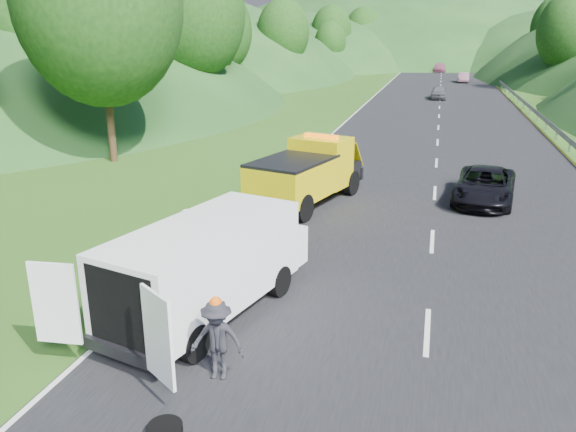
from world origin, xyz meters
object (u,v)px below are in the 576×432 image
(woman, at_px, (192,266))
(child, at_px, (260,266))
(passing_suv, at_px, (483,202))
(suitcase, at_px, (156,247))
(worker, at_px, (219,378))
(tow_truck, at_px, (307,172))
(white_van, at_px, (209,263))

(woman, xyz_separation_m, child, (1.92, 0.52, 0.00))
(child, bearing_deg, passing_suv, 60.98)
(passing_suv, bearing_deg, woman, -125.94)
(woman, height_order, suitcase, woman)
(child, relative_size, worker, 0.54)
(tow_truck, relative_size, passing_suv, 1.34)
(tow_truck, distance_m, white_van, 9.65)
(tow_truck, xyz_separation_m, suitcase, (-3.21, -6.55, -1.00))
(tow_truck, xyz_separation_m, woman, (-1.83, -7.06, -1.27))
(suitcase, bearing_deg, woman, -20.11)
(child, distance_m, worker, 5.62)
(child, relative_size, passing_suv, 0.19)
(tow_truck, height_order, suitcase, tow_truck)
(tow_truck, distance_m, child, 6.65)
(woman, relative_size, passing_suv, 0.36)
(suitcase, bearing_deg, tow_truck, 63.88)
(white_van, xyz_separation_m, passing_suv, (6.96, 11.63, -1.31))
(worker, bearing_deg, child, 93.85)
(child, distance_m, passing_suv, 10.84)
(worker, height_order, suitcase, worker)
(tow_truck, bearing_deg, child, -73.58)
(child, bearing_deg, woman, -155.50)
(worker, distance_m, suitcase, 6.95)
(white_van, xyz_separation_m, suitcase, (-3.05, 3.09, -1.04))
(tow_truck, height_order, child, tow_truck)
(white_van, bearing_deg, tow_truck, 103.42)
(child, bearing_deg, tow_truck, 99.95)
(passing_suv, bearing_deg, worker, -104.70)
(tow_truck, xyz_separation_m, passing_suv, (6.79, 1.99, -1.27))
(worker, xyz_separation_m, suitcase, (-4.21, 5.53, 0.27))
(passing_suv, bearing_deg, white_van, -113.19)
(white_van, xyz_separation_m, worker, (1.16, -2.44, -1.31))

